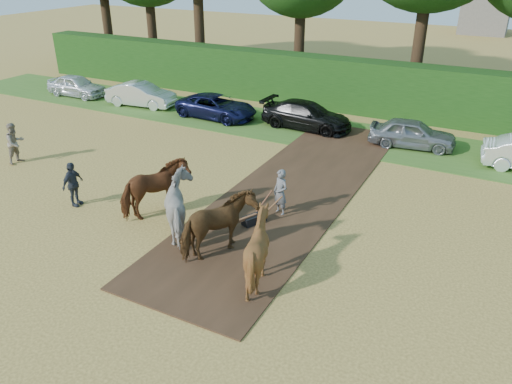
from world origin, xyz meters
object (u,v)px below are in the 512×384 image
(spectator_far, at_px, (73,184))
(plough_team, at_px, (203,216))
(parked_cars, at_px, (351,126))
(spectator_near, at_px, (15,143))

(spectator_far, relative_size, plough_team, 0.24)
(spectator_far, height_order, parked_cars, spectator_far)
(spectator_far, xyz_separation_m, plough_team, (5.74, -0.08, 0.17))
(spectator_near, height_order, parked_cars, spectator_near)
(spectator_near, xyz_separation_m, parked_cars, (12.23, 9.82, -0.23))
(parked_cars, bearing_deg, spectator_near, -141.23)
(spectator_near, distance_m, spectator_far, 5.74)
(spectator_near, xyz_separation_m, spectator_far, (5.41, -1.90, -0.06))
(plough_team, distance_m, parked_cars, 11.87)
(spectator_near, xyz_separation_m, plough_team, (11.15, -1.99, 0.11))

